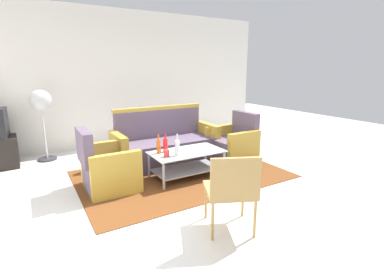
% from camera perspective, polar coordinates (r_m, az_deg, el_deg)
% --- Properties ---
extents(ground_plane, '(14.00, 14.00, 0.00)m').
position_cam_1_polar(ground_plane, '(3.97, 2.90, -11.21)').
color(ground_plane, white).
extents(wall_back, '(6.52, 0.12, 2.80)m').
position_cam_1_polar(wall_back, '(6.39, -12.55, 10.83)').
color(wall_back, silver).
rests_on(wall_back, ground).
extents(rug, '(3.08, 2.07, 0.01)m').
position_cam_1_polar(rug, '(4.53, -2.07, -7.90)').
color(rug, brown).
rests_on(rug, ground).
extents(couch, '(1.80, 0.74, 0.96)m').
position_cam_1_polar(couch, '(4.99, -5.29, -2.18)').
color(couch, '#5B4C60').
rests_on(couch, rug).
extents(armchair_left, '(0.70, 0.76, 0.85)m').
position_cam_1_polar(armchair_left, '(4.10, -16.52, -6.60)').
color(armchair_left, '#5B4C60').
rests_on(armchair_left, rug).
extents(armchair_right, '(0.72, 0.77, 0.85)m').
position_cam_1_polar(armchair_right, '(5.16, 8.19, -2.07)').
color(armchair_right, '#5B4C60').
rests_on(armchair_right, rug).
extents(coffee_table, '(1.10, 0.60, 0.40)m').
position_cam_1_polar(coffee_table, '(4.34, -1.04, -5.14)').
color(coffee_table, silver).
rests_on(coffee_table, rug).
extents(bottle_red, '(0.07, 0.07, 0.28)m').
position_cam_1_polar(bottle_red, '(4.26, -5.33, -2.10)').
color(bottle_red, red).
rests_on(bottle_red, coffee_table).
extents(bottle_clear, '(0.07, 0.07, 0.32)m').
position_cam_1_polar(bottle_clear, '(4.08, -2.96, -2.58)').
color(bottle_clear, silver).
rests_on(bottle_clear, coffee_table).
extents(bottle_orange, '(0.06, 0.06, 0.28)m').
position_cam_1_polar(bottle_orange, '(4.21, -6.67, -2.34)').
color(bottle_orange, '#D85919').
rests_on(bottle_orange, coffee_table).
extents(cup, '(0.08, 0.08, 0.10)m').
position_cam_1_polar(cup, '(4.05, -5.11, -3.75)').
color(cup, red).
rests_on(cup, coffee_table).
extents(pedestal_fan, '(0.36, 0.36, 1.27)m').
position_cam_1_polar(pedestal_fan, '(5.64, -27.98, 5.35)').
color(pedestal_fan, '#2D2D33').
rests_on(pedestal_fan, ground).
extents(wicker_chair, '(0.64, 0.64, 0.84)m').
position_cam_1_polar(wicker_chair, '(2.88, 7.98, -10.37)').
color(wicker_chair, '#AD844C').
rests_on(wicker_chair, ground).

